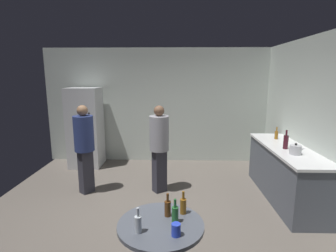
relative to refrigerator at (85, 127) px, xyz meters
name	(u,v)px	position (x,y,z in m)	size (l,w,h in m)	color
ground_plane	(147,218)	(1.63, -2.20, -0.95)	(5.20, 5.20, 0.10)	#5B544C
wall_back	(158,106)	(1.63, 0.43, 0.45)	(5.32, 0.06, 2.70)	beige
wall_side_right	(335,128)	(4.26, -2.20, 0.45)	(0.06, 5.20, 2.70)	beige
refrigerator	(85,127)	(0.00, 0.00, 0.00)	(0.70, 0.68, 1.80)	silver
kitchen_counter	(285,173)	(3.91, -1.59, -0.45)	(0.64, 2.09, 0.90)	#4C515B
kettle	(296,150)	(3.86, -1.97, 0.07)	(0.24, 0.17, 0.18)	#B2B2B7
wine_bottle_on_counter	(286,142)	(3.84, -1.67, 0.12)	(0.08, 0.08, 0.31)	#3F141E
beer_bottle_on_counter	(276,135)	(3.94, -1.01, 0.08)	(0.06, 0.06, 0.23)	#8C5919
foreground_table	(161,234)	(1.91, -3.62, -0.27)	(0.80, 0.80, 0.73)	#4C515B
beer_bottle_amber	(183,206)	(2.12, -3.44, -0.08)	(0.06, 0.06, 0.23)	#8C5919
beer_bottle_brown	(168,208)	(1.97, -3.49, -0.08)	(0.06, 0.06, 0.23)	#593314
beer_bottle_green	(175,214)	(2.04, -3.60, -0.08)	(0.06, 0.06, 0.23)	#26662D
beer_bottle_clear	(138,224)	(1.72, -3.76, -0.08)	(0.06, 0.06, 0.23)	silver
plastic_cup_blue	(176,230)	(2.05, -3.80, -0.11)	(0.08, 0.08, 0.11)	blue
person_in_navy_shirt	(84,143)	(0.46, -1.43, 0.02)	(0.48, 0.48, 1.58)	#2D2D38
person_in_gray_shirt	(159,143)	(1.77, -1.36, 0.01)	(0.47, 0.47, 1.56)	#2D2D38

